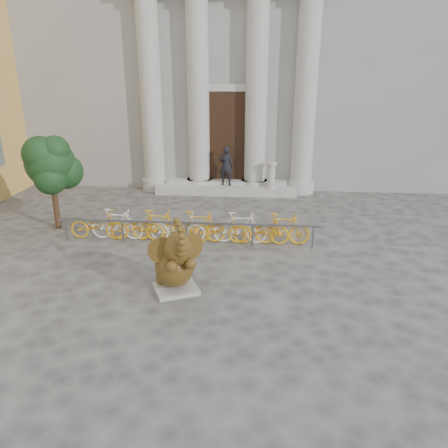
# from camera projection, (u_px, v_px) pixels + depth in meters

# --- Properties ---
(ground) EXTENTS (80.00, 80.00, 0.00)m
(ground) POSITION_uv_depth(u_px,v_px,m) (194.00, 301.00, 10.12)
(ground) COLOR #474442
(ground) RESTS_ON ground
(classical_building) EXTENTS (22.00, 10.70, 12.00)m
(classical_building) POSITION_uv_depth(u_px,v_px,m) (235.00, 50.00, 22.12)
(classical_building) COLOR gray
(classical_building) RESTS_ON ground
(entrance_steps) EXTENTS (6.00, 1.20, 0.36)m
(entrance_steps) POSITION_uv_depth(u_px,v_px,m) (226.00, 189.00, 18.88)
(entrance_steps) COLOR #A8A59E
(entrance_steps) RESTS_ON ground
(elephant_statue) EXTENTS (1.36, 1.57, 1.98)m
(elephant_statue) POSITION_uv_depth(u_px,v_px,m) (175.00, 264.00, 10.35)
(elephant_statue) COLOR #A8A59E
(elephant_statue) RESTS_ON ground
(bike_rack) EXTENTS (8.00, 0.53, 1.00)m
(bike_rack) POSITION_uv_depth(u_px,v_px,m) (188.00, 226.00, 13.47)
(bike_rack) COLOR slate
(bike_rack) RESTS_ON ground
(tree) EXTENTS (1.80, 1.64, 3.12)m
(tree) POSITION_uv_depth(u_px,v_px,m) (51.00, 165.00, 14.05)
(tree) COLOR #332114
(tree) RESTS_ON ground
(pedestrian) EXTENTS (0.63, 0.43, 1.68)m
(pedestrian) POSITION_uv_depth(u_px,v_px,m) (226.00, 166.00, 18.48)
(pedestrian) COLOR black
(pedestrian) RESTS_ON entrance_steps
(balustrade_post) EXTENTS (0.44, 0.44, 1.07)m
(balustrade_post) POSITION_uv_depth(u_px,v_px,m) (271.00, 176.00, 18.22)
(balustrade_post) COLOR #A8A59E
(balustrade_post) RESTS_ON entrance_steps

